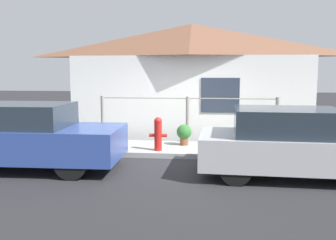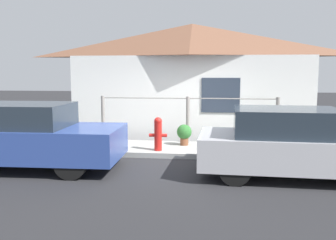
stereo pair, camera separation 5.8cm
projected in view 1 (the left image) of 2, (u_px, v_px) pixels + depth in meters
ground_plane at (184, 159)px, 8.93m from camera, size 60.00×60.00×0.00m
sidewalk at (186, 149)px, 9.73m from camera, size 24.00×1.64×0.13m
house at (191, 47)px, 11.66m from camera, size 7.56×2.23×3.56m
fence at (188, 117)px, 10.29m from camera, size 4.90×0.10×1.27m
car_left at (21, 136)px, 7.99m from camera, size 4.28×1.78×1.41m
car_right at (291, 143)px, 7.37m from camera, size 3.72×1.86×1.36m
fire_hydrant at (158, 133)px, 9.25m from camera, size 0.45×0.20×0.83m
potted_plant_near_hydrant at (184, 133)px, 9.94m from camera, size 0.40×0.40×0.56m
potted_plant_by_fence at (63, 132)px, 10.40m from camera, size 0.34×0.34×0.52m
potted_plant_corner at (270, 135)px, 9.86m from camera, size 0.44×0.44×0.54m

